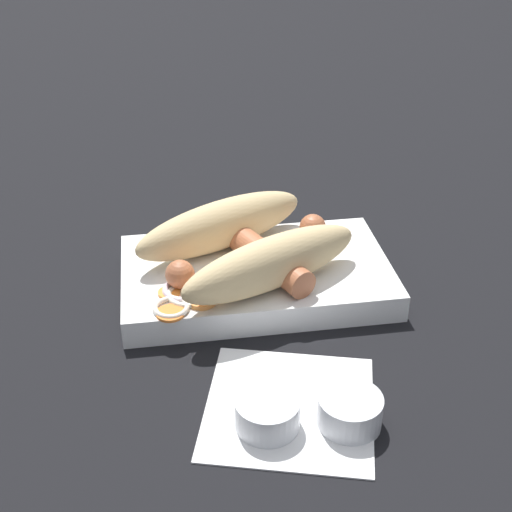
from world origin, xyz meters
TOP-DOWN VIEW (x-y plane):
  - ground_plane at (0.00, 0.00)m, footprint 3.00×3.00m
  - food_tray at (0.00, 0.00)m, footprint 0.26×0.15m
  - bread_roll at (0.01, -0.00)m, footprint 0.23×0.20m
  - sausage at (0.00, -0.01)m, footprint 0.17×0.15m
  - pickled_veggies at (0.07, 0.05)m, footprint 0.07×0.07m
  - napkin at (0.00, 0.17)m, footprint 0.16×0.16m
  - condiment_cup_near at (0.02, 0.19)m, footprint 0.05×0.05m
  - condiment_cup_far at (-0.04, 0.19)m, footprint 0.05×0.05m

SIDE VIEW (x-z plane):
  - ground_plane at x=0.00m, z-range 0.00..0.00m
  - napkin at x=0.00m, z-range 0.00..0.00m
  - condiment_cup_near at x=0.02m, z-range 0.00..0.02m
  - condiment_cup_far at x=-0.04m, z-range 0.00..0.02m
  - food_tray at x=0.00m, z-range 0.00..0.03m
  - pickled_veggies at x=0.07m, z-range 0.03..0.03m
  - sausage at x=0.00m, z-range 0.03..0.05m
  - bread_roll at x=0.01m, z-range 0.03..0.08m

